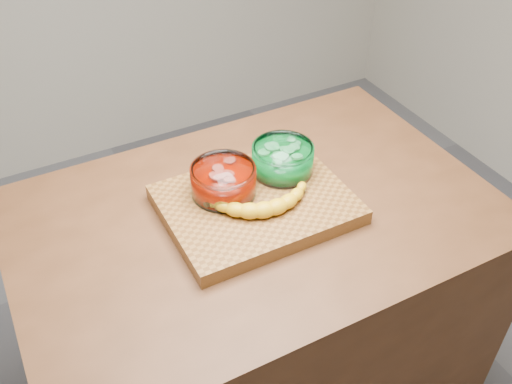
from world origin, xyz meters
name	(u,v)px	position (x,y,z in m)	size (l,w,h in m)	color
counter	(256,322)	(0.00, 0.00, 0.45)	(1.20, 0.80, 0.90)	#4D2C17
cutting_board	(256,204)	(0.00, 0.00, 0.92)	(0.45, 0.35, 0.04)	brown
bowl_red	(223,181)	(-0.06, 0.06, 0.98)	(0.16, 0.16, 0.08)	white
bowl_green	(283,159)	(0.11, 0.07, 0.98)	(0.16, 0.16, 0.07)	white
banana	(261,198)	(0.00, -0.02, 0.96)	(0.28, 0.16, 0.04)	gold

